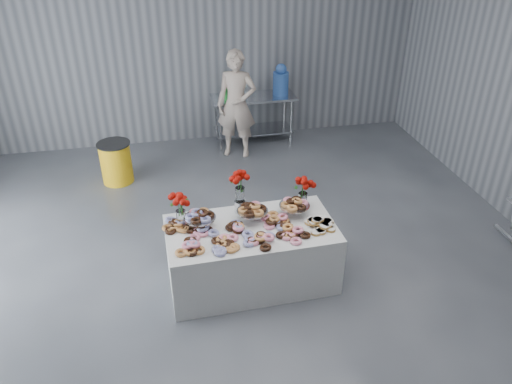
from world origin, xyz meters
The scene contains 16 objects.
ground centered at (0.00, 0.00, 0.00)m, with size 9.00×9.00×0.00m, color #3C3E44.
room_walls centered at (-0.27, 0.07, 2.64)m, with size 8.04×9.04×4.02m.
display_table centered at (0.18, 0.29, 0.38)m, with size 1.90×1.00×0.75m, color white.
prep_table centered at (0.97, 4.10, 0.62)m, with size 1.50×0.60×0.90m.
donut_mounds centered at (0.18, 0.24, 0.80)m, with size 1.80×0.80×0.09m, color #C07B46, non-canonical shape.
cake_stand_left centered at (-0.38, 0.43, 0.89)m, with size 0.36×0.36×0.17m.
cake_stand_mid centered at (0.22, 0.45, 0.89)m, with size 0.36×0.36×0.17m.
cake_stand_right centered at (0.72, 0.46, 0.89)m, with size 0.36×0.36×0.17m.
danish_pile centered at (0.93, 0.17, 0.81)m, with size 0.48×0.48×0.11m, color white, non-canonical shape.
bouquet_left centered at (-0.58, 0.52, 1.05)m, with size 0.26×0.26×0.42m.
bouquet_right centered at (0.87, 0.61, 1.05)m, with size 0.26×0.26×0.42m.
bouquet_center centered at (0.12, 0.64, 1.13)m, with size 0.26×0.26×0.57m.
water_jug centered at (1.47, 4.10, 1.15)m, with size 0.28×0.28×0.55m.
drink_bottles centered at (0.65, 4.00, 1.04)m, with size 0.54×0.08×0.27m, color #268C33, non-canonical shape.
person centered at (0.60, 3.69, 0.92)m, with size 0.67×0.44×1.84m, color #CC8C93.
trash_barrel centered at (-1.45, 3.09, 0.34)m, with size 0.52×0.52×0.67m.
Camera 1 is at (-0.71, -4.23, 3.94)m, focal length 35.00 mm.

